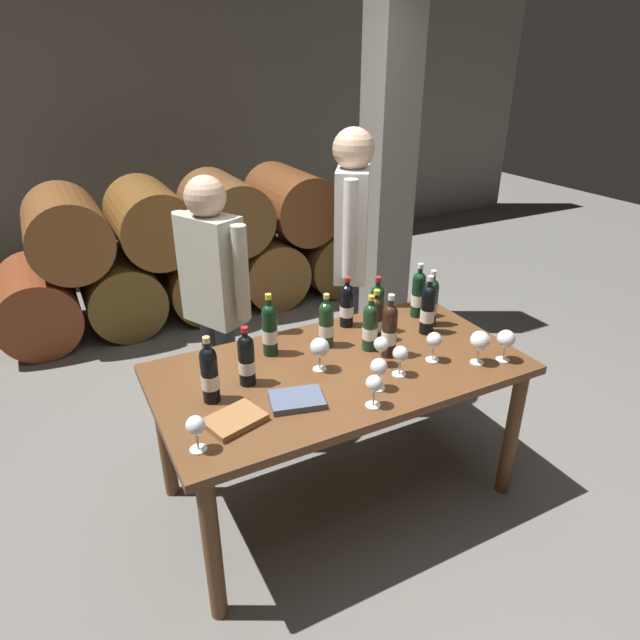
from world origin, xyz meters
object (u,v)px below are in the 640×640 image
Objects in this scene: wine_glass_0 at (434,341)px; wine_glass_7 at (400,355)px; wine_bottle_6 at (389,330)px; wine_bottle_10 at (326,324)px; wine_glass_3 at (196,427)px; wine_bottle_1 at (428,309)px; wine_glass_2 at (379,368)px; dining_table at (340,382)px; wine_bottle_5 at (370,326)px; sommelier_presenting at (351,246)px; wine_bottle_0 at (270,329)px; wine_glass_1 at (374,385)px; wine_glass_5 at (320,348)px; wine_bottle_8 at (377,308)px; leather_ledger at (235,420)px; wine_bottle_4 at (347,305)px; wine_bottle_3 at (210,374)px; tasting_notebook at (297,400)px; wine_glass_8 at (381,345)px; wine_bottle_7 at (246,359)px; wine_glass_4 at (506,339)px; wine_bottle_2 at (431,302)px; wine_bottle_9 at (376,319)px; wine_glass_6 at (480,341)px; wine_bottle_11 at (418,294)px.

wine_glass_0 is 0.22m from wine_glass_7.
wine_bottle_6 is 1.14× the size of wine_bottle_10.
wine_glass_3 is (-0.79, -0.49, -0.02)m from wine_bottle_10.
wine_bottle_1 is at bearing 37.73° from wine_glass_7.
dining_table is at bearing 101.42° from wine_glass_2.
wine_glass_2 is at bearing -116.21° from wine_bottle_5.
sommelier_presenting reaches higher than wine_bottle_10.
wine_bottle_0 is at bearing 134.54° from wine_glass_7.
wine_glass_5 is (-0.06, 0.36, 0.01)m from wine_glass_1.
wine_glass_2 is (-0.29, -0.47, -0.03)m from wine_bottle_8.
wine_bottle_4 is at bearing 17.42° from leather_ledger.
wine_glass_0 is at bearing -121.31° from wine_bottle_1.
wine_bottle_3 is 0.83m from wine_glass_7.
wine_bottle_5 is 0.49m from wine_glass_1.
tasting_notebook is (0.45, 0.11, -0.09)m from wine_glass_3.
wine_glass_8 is at bearing -111.16° from sommelier_presenting.
wine_bottle_6 is 0.11m from wine_glass_8.
wine_glass_4 is (1.14, -0.37, -0.01)m from wine_bottle_7.
wine_bottle_2 is 1.01m from tasting_notebook.
sommelier_presenting reaches higher than tasting_notebook.
tasting_notebook is at bearing -153.71° from wine_bottle_5.
wine_glass_0 is at bearing -125.18° from wine_bottle_2.
dining_table is 0.34m from wine_glass_7.
wine_bottle_9 is at bearing 56.77° from wine_glass_1.
wine_bottle_10 is 1.93× the size of wine_glass_1.
wine_glass_2 is (-0.20, -0.23, -0.03)m from wine_bottle_6.
sommelier_presenting is at bearing 68.84° from wine_glass_8.
wine_bottle_2 is 0.43m from wine_glass_6.
dining_table is 11.62× the size of wine_glass_3.
wine_bottle_2 is at bearing 43.33° from wine_bottle_1.
wine_bottle_0 is 0.75m from wine_glass_3.
wine_bottle_4 is 0.41m from wine_bottle_11.
wine_bottle_6 reaches higher than wine_glass_8.
dining_table is at bearing 155.13° from wine_glass_8.
wine_glass_1 is at bearing -97.65° from wine_bottle_10.
wine_bottle_8 is 1.88× the size of wine_glass_5.
wine_glass_4 is (0.95, -0.56, -0.02)m from wine_bottle_0.
wine_glass_3 reaches higher than wine_glass_7.
wine_bottle_7 reaches higher than wine_glass_0.
wine_bottle_4 is at bearing 83.92° from wine_bottle_5.
wine_glass_0 is at bearing -71.11° from wine_bottle_4.
wine_bottle_5 is at bearing -21.64° from wine_bottle_0.
wine_glass_1 is (-0.45, -0.19, -0.00)m from wine_glass_0.
wine_glass_5 is 0.36m from wine_glass_7.
wine_bottle_2 is 1.40× the size of leather_ledger.
wine_bottle_10 is 0.91× the size of wine_bottle_11.
wine_bottle_6 is 0.49m from wine_bottle_11.
wine_bottle_11 is 0.55m from wine_glass_6.
wine_bottle_8 is at bearing -169.92° from wine_bottle_11.
wine_glass_6 is 1.17m from leather_ledger.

